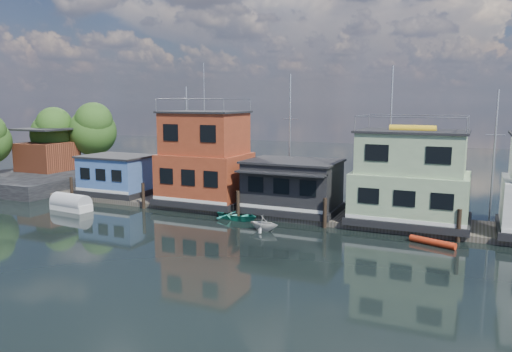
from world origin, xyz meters
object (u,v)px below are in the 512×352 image
at_px(tarp_runabout, 71,204).
at_px(houseboat_dark, 293,186).
at_px(houseboat_blue, 117,175).
at_px(red_kayak, 432,242).
at_px(dinghy_white, 264,223).
at_px(houseboat_green, 410,179).
at_px(houseboat_red, 205,160).
at_px(dinghy_teal, 238,215).

bearing_deg(tarp_runabout, houseboat_dark, 24.83).
relative_size(houseboat_blue, red_kayak, 2.14).
bearing_deg(houseboat_blue, dinghy_white, -17.28).
distance_m(houseboat_green, dinghy_white, 11.07).
bearing_deg(houseboat_red, red_kayak, -12.62).
height_order(dinghy_teal, tarp_runabout, tarp_runabout).
bearing_deg(houseboat_red, houseboat_green, 0.00).
bearing_deg(houseboat_green, houseboat_dark, -179.88).
distance_m(houseboat_blue, red_kayak, 28.93).
height_order(houseboat_blue, red_kayak, houseboat_blue).
bearing_deg(houseboat_green, dinghy_white, -149.65).
bearing_deg(houseboat_red, dinghy_teal, -33.48).
height_order(houseboat_red, tarp_runabout, houseboat_red).
distance_m(dinghy_white, tarp_runabout, 17.45).
bearing_deg(houseboat_green, houseboat_blue, -180.00).
xyz_separation_m(dinghy_teal, red_kayak, (14.42, -1.21, -0.14)).
bearing_deg(dinghy_white, houseboat_dark, 2.02).
xyz_separation_m(houseboat_red, dinghy_teal, (4.62, -3.06, -3.74)).
distance_m(houseboat_blue, houseboat_red, 9.69).
bearing_deg(houseboat_dark, houseboat_green, 0.12).
bearing_deg(houseboat_red, houseboat_dark, -0.14).
relative_size(houseboat_red, dinghy_teal, 3.43).
bearing_deg(tarp_runabout, red_kayak, 9.69).
bearing_deg(tarp_runabout, houseboat_blue, 95.11).
xyz_separation_m(houseboat_dark, red_kayak, (11.04, -4.25, -2.20)).
distance_m(houseboat_green, dinghy_teal, 13.14).
xyz_separation_m(houseboat_red, dinghy_white, (7.80, -5.38, -3.54)).
distance_m(houseboat_blue, tarp_runabout, 6.09).
relative_size(houseboat_red, dinghy_white, 5.51).
bearing_deg(houseboat_green, houseboat_red, -180.00).
bearing_deg(dinghy_teal, red_kayak, -84.56).
xyz_separation_m(houseboat_dark, tarp_runabout, (-17.64, -5.84, -1.85)).
distance_m(houseboat_dark, tarp_runabout, 18.68).
bearing_deg(red_kayak, dinghy_teal, -164.59).
distance_m(houseboat_green, red_kayak, 5.78).
xyz_separation_m(houseboat_red, red_kayak, (19.04, -4.26, -3.88)).
bearing_deg(tarp_runabout, dinghy_teal, 17.63).
height_order(houseboat_green, red_kayak, houseboat_green).
bearing_deg(red_kayak, houseboat_green, 135.77).
bearing_deg(tarp_runabout, houseboat_red, 37.80).
relative_size(houseboat_dark, tarp_runabout, 1.91).
relative_size(houseboat_dark, houseboat_green, 0.88).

